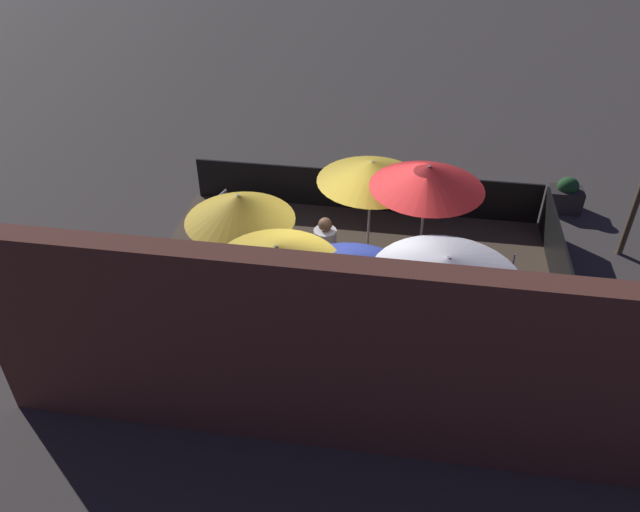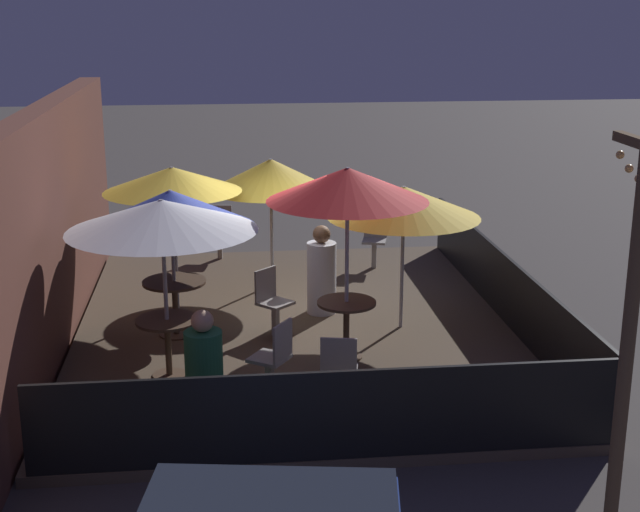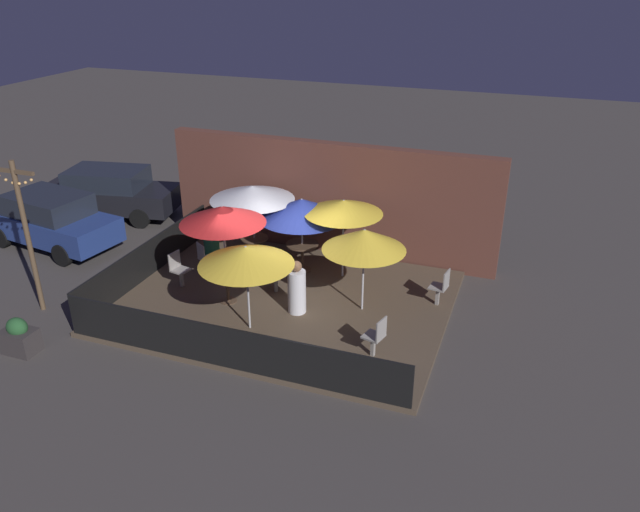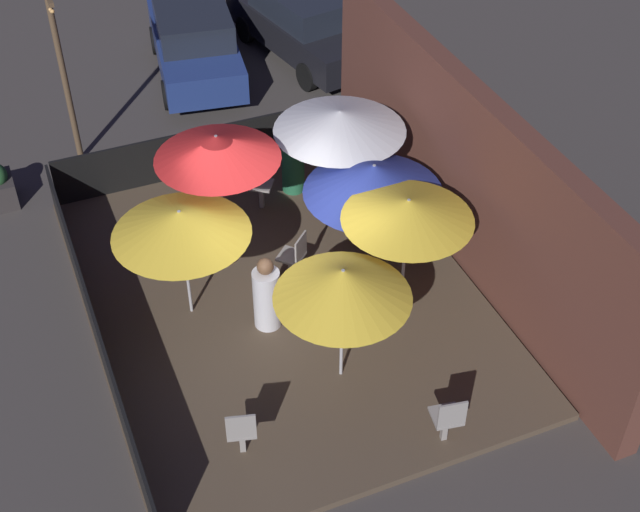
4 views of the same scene
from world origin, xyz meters
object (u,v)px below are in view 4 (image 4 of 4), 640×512
at_px(light_post, 62,64).
at_px(patron_0, 293,166).
at_px(patio_umbrella_2, 217,147).
at_px(planter_box, 0,186).
at_px(patio_chair_1, 295,255).
at_px(parked_car_0, 194,41).
at_px(patio_chair_4, 257,183).
at_px(patio_umbrella_0, 374,179).
at_px(patio_umbrella_3, 180,223).
at_px(dining_table_2, 224,231).
at_px(dining_table_0, 371,235).
at_px(patron_1, 267,296).
at_px(patio_chair_0, 214,181).
at_px(patio_chair_2, 448,418).
at_px(parked_car_1, 304,22).
at_px(patio_chair_3, 241,430).
at_px(dining_table_1, 339,190).
at_px(patio_umbrella_5, 408,210).
at_px(patio_umbrella_1, 340,121).
at_px(patio_umbrella_4, 343,284).

bearing_deg(light_post, patron_0, 51.91).
distance_m(patio_umbrella_2, planter_box, 5.09).
distance_m(patio_chair_1, parked_car_0, 7.48).
distance_m(patio_umbrella_2, patron_0, 2.87).
bearing_deg(patio_chair_4, patio_umbrella_0, -27.94).
relative_size(patio_umbrella_3, dining_table_2, 2.76).
relative_size(dining_table_0, patio_chair_1, 0.93).
bearing_deg(light_post, patron_1, 17.16).
height_order(dining_table_0, patio_chair_0, patio_chair_0).
xyz_separation_m(patio_chair_2, parked_car_1, (-11.34, 2.42, 0.21)).
xyz_separation_m(dining_table_0, patio_chair_3, (2.95, -3.28, -0.10)).
xyz_separation_m(patio_umbrella_0, patron_0, (-2.50, -0.43, -1.24)).
xyz_separation_m(patio_umbrella_3, dining_table_1, (-1.37, 3.16, -1.23)).
distance_m(patio_umbrella_2, patron_1, 2.45).
height_order(patio_umbrella_2, patio_umbrella_5, patio_umbrella_2).
bearing_deg(patio_umbrella_1, patio_chair_4, -123.51).
xyz_separation_m(patio_chair_0, parked_car_0, (-4.97, 1.11, 0.23)).
bearing_deg(patio_chair_3, dining_table_1, -22.35).
bearing_deg(dining_table_2, patio_umbrella_1, 98.63).
height_order(patio_chair_0, patron_1, patron_1).
bearing_deg(patio_umbrella_5, patio_umbrella_0, -178.72).
relative_size(patio_umbrella_1, dining_table_2, 2.96).
relative_size(patron_0, patron_1, 0.92).
distance_m(patio_umbrella_3, dining_table_1, 3.66).
bearing_deg(patio_umbrella_1, planter_box, -117.69).
distance_m(patio_chair_4, parked_car_0, 5.37).
bearing_deg(patio_chair_1, light_post, -16.59).
bearing_deg(patio_chair_2, parked_car_0, 10.23).
bearing_deg(patio_chair_4, patio_umbrella_1, -0.00).
relative_size(patio_chair_2, patron_1, 0.71).
xyz_separation_m(patio_chair_1, patio_chair_4, (-2.10, 0.10, 0.03)).
xyz_separation_m(patio_umbrella_2, patio_chair_0, (-1.55, 0.30, -1.77)).
xyz_separation_m(patio_umbrella_0, patron_1, (0.69, -2.10, -1.19)).
bearing_deg(patio_umbrella_0, dining_table_1, 178.97).
distance_m(patio_umbrella_4, patron_1, 1.98).
xyz_separation_m(dining_table_1, patio_chair_0, (-1.21, -1.94, -0.08)).
xyz_separation_m(patio_umbrella_4, dining_table_1, (-3.52, 1.48, -1.24)).
height_order(patio_umbrella_2, dining_table_0, patio_umbrella_2).
xyz_separation_m(dining_table_2, parked_car_0, (-6.52, 1.41, 0.13)).
bearing_deg(patio_umbrella_0, patio_chair_4, -151.46).
xyz_separation_m(patio_umbrella_1, patio_chair_1, (1.28, -1.34, -1.52)).
relative_size(dining_table_1, patio_chair_3, 0.81).
relative_size(patio_umbrella_2, dining_table_2, 3.26).
bearing_deg(patio_chair_4, patio_chair_1, -59.18).
bearing_deg(dining_table_0, light_post, -143.14).
height_order(patio_umbrella_0, dining_table_2, patio_umbrella_0).
relative_size(planter_box, parked_car_0, 0.19).
bearing_deg(dining_table_0, patio_umbrella_3, -90.85).
bearing_deg(patio_umbrella_0, patio_chair_2, -9.33).
bearing_deg(dining_table_0, patio_umbrella_0, 0.00).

